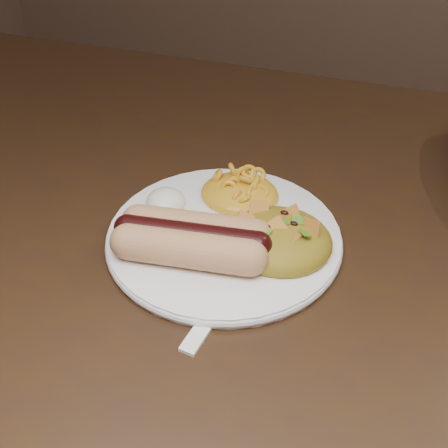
% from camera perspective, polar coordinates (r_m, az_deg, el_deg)
% --- Properties ---
extents(table, '(1.60, 0.90, 0.75)m').
position_cam_1_polar(table, '(0.63, 9.68, -8.82)').
color(table, black).
rests_on(table, floor).
extents(plate, '(0.26, 0.26, 0.01)m').
position_cam_1_polar(plate, '(0.56, 0.00, -1.32)').
color(plate, white).
rests_on(plate, table).
extents(hotdog, '(0.14, 0.08, 0.04)m').
position_cam_1_polar(hotdog, '(0.52, -3.54, -1.56)').
color(hotdog, '#E9925E').
rests_on(hotdog, plate).
extents(mac_and_cheese, '(0.11, 0.11, 0.03)m').
position_cam_1_polar(mac_and_cheese, '(0.60, 1.74, 4.37)').
color(mac_and_cheese, gold).
rests_on(mac_and_cheese, plate).
extents(sour_cream, '(0.06, 0.06, 0.03)m').
position_cam_1_polar(sour_cream, '(0.59, -6.42, 2.90)').
color(sour_cream, white).
rests_on(sour_cream, plate).
extents(taco_salad, '(0.11, 0.10, 0.05)m').
position_cam_1_polar(taco_salad, '(0.53, 6.11, -0.82)').
color(taco_salad, '#C24B08').
rests_on(taco_salad, plate).
extents(fork, '(0.03, 0.13, 0.00)m').
position_cam_1_polar(fork, '(0.49, -1.24, -9.68)').
color(fork, white).
rests_on(fork, table).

